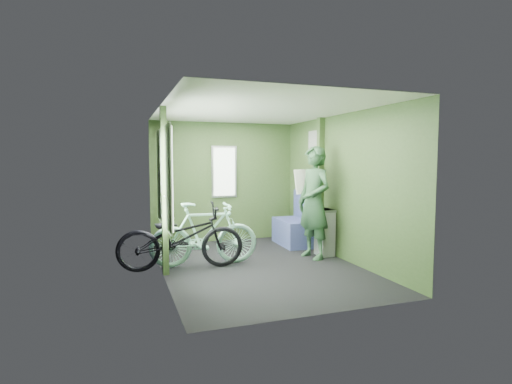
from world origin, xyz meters
The scene contains 6 objects.
room centered at (-0.04, 0.04, 1.44)m, with size 4.00×4.02×2.31m.
bicycle_black centered at (-1.12, 0.15, 0.00)m, with size 0.63×1.80×0.95m, color black.
bicycle_mint centered at (-0.76, 0.24, 0.00)m, with size 0.46×1.61×0.97m, color #8BCCB2.
passenger centered at (1.00, 0.16, 0.90)m, with size 0.57×0.74×1.80m.
waste_box centered at (1.26, 0.26, 0.38)m, with size 0.23×0.32×0.77m, color gray.
bench_seat centered at (1.15, 1.18, 0.30)m, with size 0.55×0.96×1.00m.
Camera 1 is at (-1.97, -5.53, 1.58)m, focal length 28.00 mm.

